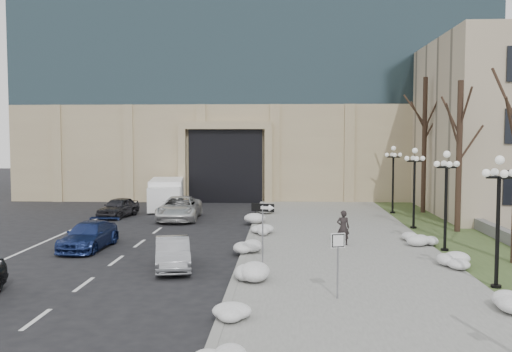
{
  "coord_description": "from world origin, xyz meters",
  "views": [
    {
      "loc": [
        0.86,
        -14.17,
        5.43
      ],
      "look_at": [
        -0.56,
        13.34,
        3.5
      ],
      "focal_mm": 40.0,
      "sensor_mm": 36.0,
      "label": 1
    }
  ],
  "objects_px": {
    "lamppost_a": "(498,204)",
    "lamppost_d": "(393,170)",
    "car_d": "(179,208)",
    "one_way_sign": "(266,215)",
    "lamppost_b": "(446,187)",
    "car_c": "(89,236)",
    "keep_sign": "(338,251)",
    "lamppost_c": "(414,177)",
    "car_b": "(173,253)",
    "box_truck": "(166,195)",
    "car_e": "(118,207)",
    "pedestrian": "(343,228)"
  },
  "relations": [
    {
      "from": "lamppost_c",
      "to": "car_d",
      "type": "bearing_deg",
      "value": 167.12
    },
    {
      "from": "keep_sign",
      "to": "lamppost_c",
      "type": "distance_m",
      "value": 15.86
    },
    {
      "from": "lamppost_b",
      "to": "car_d",
      "type": "bearing_deg",
      "value": 145.67
    },
    {
      "from": "car_c",
      "to": "car_d",
      "type": "height_order",
      "value": "car_d"
    },
    {
      "from": "car_e",
      "to": "lamppost_a",
      "type": "bearing_deg",
      "value": -31.68
    },
    {
      "from": "lamppost_a",
      "to": "lamppost_d",
      "type": "relative_size",
      "value": 1.0
    },
    {
      "from": "one_way_sign",
      "to": "lamppost_b",
      "type": "xyz_separation_m",
      "value": [
        8.19,
        3.96,
        0.83
      ]
    },
    {
      "from": "car_d",
      "to": "pedestrian",
      "type": "relative_size",
      "value": 3.19
    },
    {
      "from": "lamppost_a",
      "to": "lamppost_d",
      "type": "height_order",
      "value": "same"
    },
    {
      "from": "box_truck",
      "to": "keep_sign",
      "type": "bearing_deg",
      "value": -74.25
    },
    {
      "from": "car_c",
      "to": "keep_sign",
      "type": "bearing_deg",
      "value": -32.93
    },
    {
      "from": "pedestrian",
      "to": "one_way_sign",
      "type": "distance_m",
      "value": 6.3
    },
    {
      "from": "car_b",
      "to": "lamppost_a",
      "type": "xyz_separation_m",
      "value": [
        12.03,
        -2.63,
        2.43
      ]
    },
    {
      "from": "lamppost_c",
      "to": "lamppost_d",
      "type": "relative_size",
      "value": 1.0
    },
    {
      "from": "pedestrian",
      "to": "lamppost_b",
      "type": "distance_m",
      "value": 5.18
    },
    {
      "from": "car_d",
      "to": "lamppost_c",
      "type": "distance_m",
      "value": 14.86
    },
    {
      "from": "car_c",
      "to": "car_d",
      "type": "xyz_separation_m",
      "value": [
        2.58,
        9.75,
        0.11
      ]
    },
    {
      "from": "car_b",
      "to": "car_d",
      "type": "bearing_deg",
      "value": 87.28
    },
    {
      "from": "car_c",
      "to": "one_way_sign",
      "type": "bearing_deg",
      "value": -21.06
    },
    {
      "from": "car_e",
      "to": "car_d",
      "type": "bearing_deg",
      "value": -1.66
    },
    {
      "from": "lamppost_b",
      "to": "lamppost_d",
      "type": "xyz_separation_m",
      "value": [
        0.0,
        13.0,
        0.0
      ]
    },
    {
      "from": "car_e",
      "to": "lamppost_d",
      "type": "relative_size",
      "value": 0.82
    },
    {
      "from": "box_truck",
      "to": "car_e",
      "type": "bearing_deg",
      "value": -123.79
    },
    {
      "from": "car_d",
      "to": "one_way_sign",
      "type": "relative_size",
      "value": 1.99
    },
    {
      "from": "lamppost_a",
      "to": "lamppost_b",
      "type": "relative_size",
      "value": 1.0
    },
    {
      "from": "car_c",
      "to": "car_d",
      "type": "relative_size",
      "value": 0.82
    },
    {
      "from": "box_truck",
      "to": "lamppost_d",
      "type": "height_order",
      "value": "lamppost_d"
    },
    {
      "from": "one_way_sign",
      "to": "car_e",
      "type": "bearing_deg",
      "value": 143.87
    },
    {
      "from": "one_way_sign",
      "to": "keep_sign",
      "type": "relative_size",
      "value": 1.19
    },
    {
      "from": "car_b",
      "to": "car_d",
      "type": "distance_m",
      "value": 13.84
    },
    {
      "from": "car_d",
      "to": "lamppost_d",
      "type": "xyz_separation_m",
      "value": [
        14.31,
        3.23,
        2.32
      ]
    },
    {
      "from": "one_way_sign",
      "to": "lamppost_a",
      "type": "bearing_deg",
      "value": 1.26
    },
    {
      "from": "car_d",
      "to": "lamppost_a",
      "type": "height_order",
      "value": "lamppost_a"
    },
    {
      "from": "car_b",
      "to": "lamppost_b",
      "type": "xyz_separation_m",
      "value": [
        12.03,
        3.87,
        2.43
      ]
    },
    {
      "from": "car_d",
      "to": "one_way_sign",
      "type": "distance_m",
      "value": 15.1
    },
    {
      "from": "one_way_sign",
      "to": "lamppost_d",
      "type": "relative_size",
      "value": 0.57
    },
    {
      "from": "car_c",
      "to": "box_truck",
      "type": "bearing_deg",
      "value": 91.6
    },
    {
      "from": "car_d",
      "to": "car_e",
      "type": "xyz_separation_m",
      "value": [
        -4.32,
        0.98,
        -0.09
      ]
    },
    {
      "from": "lamppost_a",
      "to": "lamppost_c",
      "type": "height_order",
      "value": "same"
    },
    {
      "from": "box_truck",
      "to": "lamppost_c",
      "type": "relative_size",
      "value": 1.48
    },
    {
      "from": "box_truck",
      "to": "lamppost_d",
      "type": "distance_m",
      "value": 16.68
    },
    {
      "from": "car_e",
      "to": "pedestrian",
      "type": "xyz_separation_m",
      "value": [
        14.02,
        -9.68,
        0.31
      ]
    },
    {
      "from": "car_b",
      "to": "lamppost_d",
      "type": "bearing_deg",
      "value": 42.32
    },
    {
      "from": "keep_sign",
      "to": "lamppost_d",
      "type": "relative_size",
      "value": 0.48
    },
    {
      "from": "car_c",
      "to": "pedestrian",
      "type": "xyz_separation_m",
      "value": [
        12.28,
        1.05,
        0.33
      ]
    },
    {
      "from": "car_d",
      "to": "keep_sign",
      "type": "xyz_separation_m",
      "value": [
        8.59,
        -18.0,
        0.92
      ]
    },
    {
      "from": "car_e",
      "to": "keep_sign",
      "type": "xyz_separation_m",
      "value": [
        12.91,
        -18.98,
        1.02
      ]
    },
    {
      "from": "car_b",
      "to": "lamppost_a",
      "type": "height_order",
      "value": "lamppost_a"
    },
    {
      "from": "pedestrian",
      "to": "one_way_sign",
      "type": "xyz_separation_m",
      "value": [
        -3.58,
        -5.02,
        1.27
      ]
    },
    {
      "from": "car_c",
      "to": "keep_sign",
      "type": "distance_m",
      "value": 13.92
    }
  ]
}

